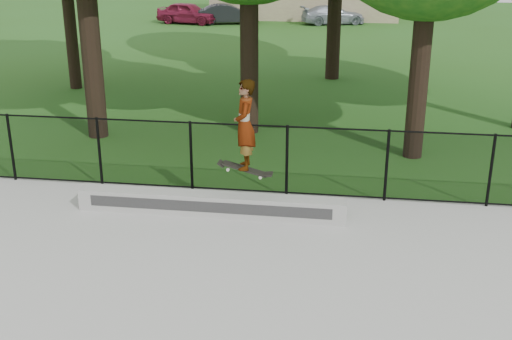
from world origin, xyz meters
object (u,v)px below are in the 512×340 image
object	(u,v)px
grind_ledge	(211,204)
skater_airborne	(245,127)
car_b	(227,14)
car_a	(188,13)
car_c	(333,15)

from	to	relation	value
grind_ledge	skater_airborne	size ratio (longest dim) A/B	2.83
skater_airborne	car_b	bearing A→B (deg)	101.50
car_a	car_c	xyz separation A→B (m)	(8.88, 1.04, -0.09)
grind_ledge	car_b	xyz separation A→B (m)	(-5.15, 28.60, 0.33)
grind_ledge	car_a	bearing A→B (deg)	104.97
car_a	car_c	world-z (taller)	car_a
car_b	grind_ledge	bearing A→B (deg)	173.28
car_a	car_b	distance (m)	2.44
car_b	car_c	distance (m)	6.50
grind_ledge	car_c	bearing A→B (deg)	87.46
grind_ledge	skater_airborne	bearing A→B (deg)	-12.87
car_b	skater_airborne	world-z (taller)	skater_airborne
car_a	car_b	size ratio (longest dim) A/B	1.15
car_a	car_c	bearing A→B (deg)	-71.45
car_a	skater_airborne	distance (m)	29.70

